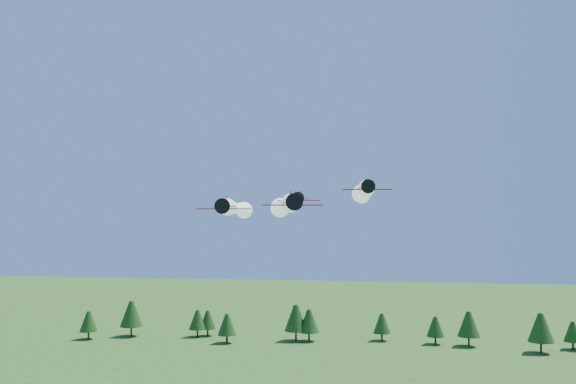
# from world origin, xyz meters

# --- Properties ---
(plane_lead) EXTENTS (13.91, 44.27, 3.70)m
(plane_lead) POSITION_xyz_m (-4.70, 15.48, 41.52)
(plane_lead) COLOR black
(plane_lead) RESTS_ON ground
(plane_left) EXTENTS (14.99, 58.84, 3.70)m
(plane_left) POSITION_xyz_m (-15.77, 29.37, 41.12)
(plane_left) COLOR black
(plane_left) RESTS_ON ground
(plane_right) EXTENTS (8.02, 41.04, 3.70)m
(plane_right) POSITION_xyz_m (8.05, 25.96, 43.93)
(plane_right) COLOR black
(plane_right) RESTS_ON ground
(plane_slot) EXTENTS (6.73, 7.31, 2.36)m
(plane_slot) POSITION_xyz_m (-0.78, 6.23, 42.42)
(plane_slot) COLOR black
(plane_slot) RESTS_ON ground
(treeline) EXTENTS (169.62, 17.84, 11.56)m
(treeline) POSITION_xyz_m (7.65, 110.76, 6.60)
(treeline) COLOR #382314
(treeline) RESTS_ON ground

